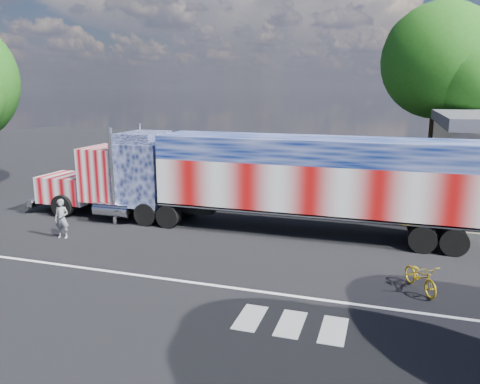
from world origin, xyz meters
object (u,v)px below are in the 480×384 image
(semi_truck, at_px, (256,178))
(bicycle, at_px, (421,277))
(woman, at_px, (62,219))
(tree_ne_a, at_px, (442,62))
(coach_bus, at_px, (242,164))

(semi_truck, height_order, bicycle, semi_truck)
(bicycle, bearing_deg, semi_truck, 115.98)
(woman, xyz_separation_m, tree_ne_a, (16.68, 19.12, 7.39))
(woman, relative_size, tree_ne_a, 0.14)
(tree_ne_a, bearing_deg, coach_bus, -150.21)
(woman, bearing_deg, bicycle, -13.34)
(coach_bus, bearing_deg, semi_truck, -68.29)
(coach_bus, relative_size, tree_ne_a, 0.89)
(woman, bearing_deg, semi_truck, 18.37)
(tree_ne_a, bearing_deg, bicycle, -95.17)
(bicycle, relative_size, tree_ne_a, 0.15)
(woman, xyz_separation_m, bicycle, (14.86, -1.08, -0.39))
(semi_truck, relative_size, woman, 12.54)
(coach_bus, xyz_separation_m, tree_ne_a, (12.13, 6.94, 6.62))
(semi_truck, bearing_deg, bicycle, -36.03)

